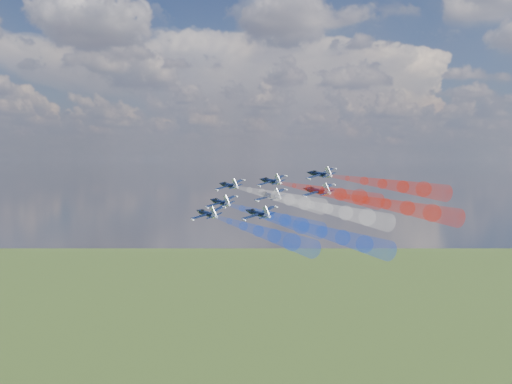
% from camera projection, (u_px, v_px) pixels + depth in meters
% --- Properties ---
extents(jet_lead, '(17.14, 17.10, 7.42)m').
position_uv_depth(jet_lead, '(229.00, 185.00, 192.41)').
color(jet_lead, black).
extents(trail_lead, '(34.93, 34.11, 8.56)m').
position_uv_depth(trail_lead, '(275.00, 196.00, 168.98)').
color(trail_lead, white).
extents(jet_inner_left, '(17.14, 17.10, 7.42)m').
position_uv_depth(jet_inner_left, '(220.00, 202.00, 178.71)').
color(jet_inner_left, black).
extents(trail_inner_left, '(34.93, 34.11, 8.56)m').
position_uv_depth(trail_inner_left, '(270.00, 216.00, 155.28)').
color(trail_inner_left, blue).
extents(jet_inner_right, '(17.14, 17.10, 7.42)m').
position_uv_depth(jet_inner_right, '(271.00, 181.00, 188.28)').
color(jet_inner_right, black).
extents(trail_inner_right, '(34.93, 34.11, 8.56)m').
position_uv_depth(trail_inner_right, '(324.00, 191.00, 164.85)').
color(trail_inner_right, red).
extents(jet_outer_left, '(17.14, 17.10, 7.42)m').
position_uv_depth(jet_outer_left, '(207.00, 214.00, 165.48)').
color(jet_outer_left, black).
extents(trail_outer_left, '(34.93, 34.11, 8.56)m').
position_uv_depth(trail_outer_left, '(259.00, 231.00, 142.05)').
color(trail_outer_left, blue).
extents(jet_center_third, '(17.14, 17.10, 7.42)m').
position_uv_depth(jet_center_third, '(270.00, 195.00, 173.64)').
color(jet_center_third, black).
extents(trail_center_third, '(34.93, 34.11, 8.56)m').
position_uv_depth(trail_center_third, '(328.00, 209.00, 150.21)').
color(trail_center_third, white).
extents(jet_outer_right, '(17.14, 17.10, 7.42)m').
position_uv_depth(jet_outer_right, '(320.00, 174.00, 182.36)').
color(jet_outer_right, black).
extents(trail_outer_right, '(34.93, 34.11, 8.56)m').
position_uv_depth(trail_outer_right, '(383.00, 184.00, 158.93)').
color(trail_outer_right, red).
extents(jet_rear_left, '(17.14, 17.10, 7.42)m').
position_uv_depth(jet_rear_left, '(258.00, 214.00, 158.35)').
color(jet_rear_left, black).
extents(trail_rear_left, '(34.93, 34.11, 8.56)m').
position_uv_depth(trail_rear_left, '(321.00, 232.00, 134.93)').
color(trail_rear_left, blue).
extents(jet_rear_right, '(17.14, 17.10, 7.42)m').
position_uv_depth(jet_rear_right, '(317.00, 191.00, 167.08)').
color(jet_rear_right, black).
extents(trail_rear_right, '(34.93, 34.11, 8.56)m').
position_uv_depth(trail_rear_right, '(386.00, 204.00, 143.65)').
color(trail_rear_right, red).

